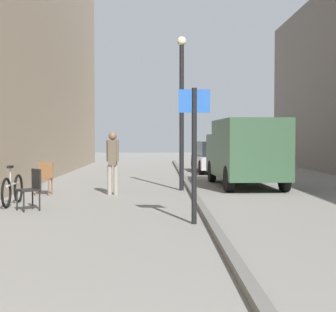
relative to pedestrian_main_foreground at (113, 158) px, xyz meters
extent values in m
plane|color=gray|center=(0.73, -1.18, -1.05)|extent=(80.00, 80.00, 0.00)
cube|color=#615F5B|center=(2.31, -1.18, -0.99)|extent=(0.16, 40.00, 0.12)
cylinder|color=gray|center=(-0.09, 0.01, -0.62)|extent=(0.13, 0.13, 0.85)
cylinder|color=gray|center=(0.09, -0.01, -0.62)|extent=(0.13, 0.13, 0.85)
cube|color=brown|center=(0.00, 0.00, 0.17)|extent=(0.25, 0.22, 0.72)
cylinder|color=brown|center=(-0.13, 0.01, 0.22)|extent=(0.10, 0.10, 0.62)
cylinder|color=brown|center=(0.13, -0.01, 0.22)|extent=(0.10, 0.10, 0.62)
sphere|color=brown|center=(0.00, 0.00, 0.65)|extent=(0.24, 0.24, 0.24)
cube|color=#335138|center=(4.24, 1.76, 0.24)|extent=(2.06, 3.65, 1.89)
cube|color=#335138|center=(4.14, 4.24, 0.00)|extent=(1.97, 1.47, 1.42)
cube|color=black|center=(4.11, 4.72, 0.32)|extent=(1.61, 0.11, 0.62)
cylinder|color=black|center=(3.29, 4.06, -0.65)|extent=(0.25, 0.81, 0.80)
cylinder|color=black|center=(5.00, 4.14, -0.65)|extent=(0.25, 0.81, 0.80)
cylinder|color=black|center=(3.43, 0.64, -0.65)|extent=(0.25, 0.81, 0.80)
cylinder|color=black|center=(5.14, 0.71, -0.65)|extent=(0.25, 0.81, 0.80)
cube|color=#B7B7BC|center=(3.95, 9.15, -0.55)|extent=(1.99, 4.28, 0.55)
cube|color=black|center=(3.95, 9.15, 0.06)|extent=(1.63, 2.59, 0.68)
cylinder|color=black|center=(3.07, 10.54, -0.73)|extent=(0.23, 0.65, 0.64)
cylinder|color=black|center=(4.70, 10.61, -0.73)|extent=(0.23, 0.65, 0.64)
cylinder|color=black|center=(3.20, 7.68, -0.73)|extent=(0.23, 0.65, 0.64)
cylinder|color=black|center=(4.84, 7.76, -0.73)|extent=(0.23, 0.65, 0.64)
cylinder|color=black|center=(2.00, -4.93, 0.25)|extent=(0.10, 0.10, 2.60)
cube|color=#2659B2|center=(2.00, -4.93, 1.30)|extent=(0.60, 0.05, 0.44)
cylinder|color=black|center=(2.04, 1.17, 1.20)|extent=(0.14, 0.14, 4.50)
sphere|color=beige|center=(2.04, 1.17, 3.57)|extent=(0.28, 0.28, 0.28)
torus|color=black|center=(-2.24, -1.68, -0.69)|extent=(0.07, 0.72, 0.72)
torus|color=black|center=(-2.23, -2.73, -0.69)|extent=(0.07, 0.72, 0.72)
cylinder|color=#B7B7BC|center=(-2.24, -2.20, -0.54)|extent=(0.06, 0.95, 0.05)
cylinder|color=#B7B7BC|center=(-2.24, -2.39, -0.32)|extent=(0.04, 0.04, 0.40)
cube|color=black|center=(-2.24, -2.39, -0.10)|extent=(0.10, 0.24, 0.06)
cylinder|color=brown|center=(-1.79, -0.22, -0.82)|extent=(0.04, 0.04, 0.45)
cylinder|color=brown|center=(-2.17, -0.20, -0.82)|extent=(0.04, 0.04, 0.45)
cylinder|color=brown|center=(-1.78, 0.15, -0.82)|extent=(0.04, 0.04, 0.45)
cylinder|color=brown|center=(-2.15, 0.17, -0.82)|extent=(0.04, 0.04, 0.45)
cube|color=brown|center=(-1.97, -0.02, -0.58)|extent=(0.46, 0.46, 0.04)
cube|color=brown|center=(-1.96, 0.18, -0.33)|extent=(0.44, 0.06, 0.45)
cylinder|color=black|center=(-1.66, -3.39, -0.82)|extent=(0.04, 0.04, 0.45)
cylinder|color=black|center=(-1.89, -3.09, -0.82)|extent=(0.04, 0.04, 0.45)
cylinder|color=black|center=(-1.36, -3.15, -0.82)|extent=(0.04, 0.04, 0.45)
cylinder|color=black|center=(-1.59, -2.86, -0.82)|extent=(0.04, 0.04, 0.45)
cube|color=black|center=(-1.62, -3.12, -0.58)|extent=(0.62, 0.62, 0.04)
cube|color=black|center=(-1.47, -3.00, -0.33)|extent=(0.30, 0.37, 0.45)
camera|label=1|loc=(1.33, -14.60, 0.63)|focal=54.37mm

